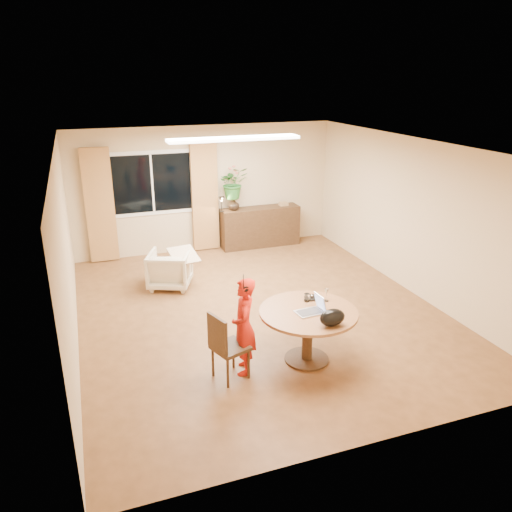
{
  "coord_description": "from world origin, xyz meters",
  "views": [
    {
      "loc": [
        -2.47,
        -6.75,
        3.58
      ],
      "look_at": [
        -0.12,
        -0.2,
        1.02
      ],
      "focal_mm": 35.0,
      "sensor_mm": 36.0,
      "label": 1
    }
  ],
  "objects_px": {
    "dining_chair": "(230,346)",
    "armchair": "(170,269)",
    "dining_table": "(308,321)",
    "sideboard": "(260,227)",
    "child": "(244,326)"
  },
  "relations": [
    {
      "from": "dining_chair",
      "to": "armchair",
      "type": "bearing_deg",
      "value": 74.26
    },
    {
      "from": "dining_table",
      "to": "sideboard",
      "type": "bearing_deg",
      "value": 77.4
    },
    {
      "from": "dining_table",
      "to": "dining_chair",
      "type": "distance_m",
      "value": 1.07
    },
    {
      "from": "armchair",
      "to": "sideboard",
      "type": "bearing_deg",
      "value": -122.76
    },
    {
      "from": "dining_table",
      "to": "child",
      "type": "relative_size",
      "value": 1.0
    },
    {
      "from": "armchair",
      "to": "dining_table",
      "type": "bearing_deg",
      "value": 134.97
    },
    {
      "from": "child",
      "to": "armchair",
      "type": "distance_m",
      "value": 3.02
    },
    {
      "from": "sideboard",
      "to": "armchair",
      "type": "bearing_deg",
      "value": -145.31
    },
    {
      "from": "child",
      "to": "armchair",
      "type": "bearing_deg",
      "value": -155.01
    },
    {
      "from": "dining_chair",
      "to": "dining_table",
      "type": "bearing_deg",
      "value": -16.87
    },
    {
      "from": "armchair",
      "to": "sideboard",
      "type": "height_order",
      "value": "sideboard"
    },
    {
      "from": "dining_table",
      "to": "armchair",
      "type": "relative_size",
      "value": 1.76
    },
    {
      "from": "dining_chair",
      "to": "armchair",
      "type": "distance_m",
      "value": 3.07
    },
    {
      "from": "dining_table",
      "to": "dining_chair",
      "type": "bearing_deg",
      "value": -177.7
    },
    {
      "from": "child",
      "to": "sideboard",
      "type": "relative_size",
      "value": 0.74
    }
  ]
}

